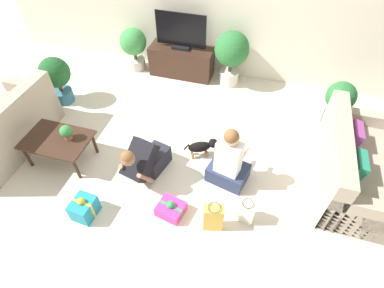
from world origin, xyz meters
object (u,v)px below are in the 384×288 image
(dog, at_px, (203,146))
(gift_bag_b, at_px, (213,217))
(person_kneeling, at_px, (145,160))
(gift_box_a, at_px, (171,209))
(tv_console, at_px, (182,61))
(gift_box_b, at_px, (84,208))
(person_sitting, at_px, (229,163))
(sofa_right, at_px, (351,166))
(potted_plant_back_left, at_px, (134,45))
(tv, at_px, (181,33))
(potted_plant_corner_left, at_px, (56,77))
(sofa_left, at_px, (4,132))
(tabletop_plant, at_px, (66,132))
(potted_plant_back_right, at_px, (231,53))
(gift_bag_a, at_px, (246,212))
(potted_plant_corner_right, at_px, (339,100))
(coffee_table, at_px, (57,141))

(dog, height_order, gift_bag_b, gift_bag_b)
(person_kneeling, relative_size, gift_box_a, 2.20)
(tv_console, relative_size, gift_box_a, 3.20)
(gift_box_b, bearing_deg, person_sitting, 32.93)
(sofa_right, distance_m, potted_plant_back_left, 4.31)
(tv, bearing_deg, potted_plant_corner_left, -141.51)
(gift_bag_b, bearing_deg, sofa_right, 36.75)
(sofa_left, bearing_deg, gift_box_a, 81.47)
(gift_box_a, relative_size, tabletop_plant, 1.68)
(sofa_right, relative_size, person_sitting, 1.76)
(tv, xyz_separation_m, person_kneeling, (0.30, -2.56, -0.52))
(sofa_right, relative_size, tv_console, 1.43)
(potted_plant_back_right, distance_m, dog, 1.97)
(sofa_right, xyz_separation_m, gift_bag_a, (-1.22, -0.97, -0.14))
(person_kneeling, bearing_deg, potted_plant_corner_right, 50.25)
(potted_plant_back_left, xyz_separation_m, gift_box_a, (1.76, -2.97, -0.41))
(sofa_left, distance_m, sofa_right, 4.92)
(tv_console, distance_m, potted_plant_back_left, 0.98)
(coffee_table, height_order, gift_box_a, coffee_table)
(person_kneeling, height_order, dog, person_kneeling)
(tv_console, xyz_separation_m, gift_bag_a, (1.72, -2.85, -0.11))
(tv_console, xyz_separation_m, potted_plant_corner_left, (-1.76, -1.40, 0.23))
(potted_plant_back_left, distance_m, gift_bag_b, 3.81)
(sofa_left, xyz_separation_m, person_sitting, (3.30, 0.30, 0.05))
(coffee_table, distance_m, tv, 2.83)
(person_kneeling, relative_size, gift_box_b, 2.45)
(coffee_table, xyz_separation_m, potted_plant_corner_left, (-0.77, 1.21, 0.14))
(potted_plant_back_right, bearing_deg, gift_box_b, -109.50)
(gift_box_b, bearing_deg, gift_bag_b, 10.12)
(gift_box_b, distance_m, gift_bag_b, 1.61)
(sofa_right, relative_size, coffee_table, 1.89)
(gift_box_a, relative_size, gift_bag_b, 0.86)
(person_sitting, bearing_deg, dog, -25.06)
(gift_box_b, xyz_separation_m, tabletop_plant, (-0.61, 0.80, 0.41))
(tabletop_plant, bearing_deg, sofa_right, 10.04)
(potted_plant_corner_right, height_order, gift_box_a, potted_plant_corner_right)
(sofa_right, bearing_deg, person_kneeling, 104.30)
(tv_console, xyz_separation_m, potted_plant_corner_right, (2.80, -0.67, 0.19))
(potted_plant_corner_right, relative_size, gift_box_b, 2.27)
(tv, height_order, person_sitting, tv)
(person_sitting, xyz_separation_m, gift_box_b, (-1.60, -1.04, -0.22))
(potted_plant_back_right, height_order, gift_bag_b, potted_plant_back_right)
(coffee_table, xyz_separation_m, gift_box_b, (0.78, -0.74, -0.24))
(sofa_right, xyz_separation_m, gift_bag_b, (-1.58, -1.18, -0.10))
(potted_plant_corner_right, bearing_deg, sofa_left, -157.59)
(sofa_left, xyz_separation_m, coffee_table, (0.92, 0.00, 0.06))
(coffee_table, height_order, potted_plant_corner_right, potted_plant_corner_right)
(coffee_table, bearing_deg, sofa_right, 10.46)
(dog, distance_m, gift_box_a, 1.07)
(person_sitting, bearing_deg, tabletop_plant, 19.28)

